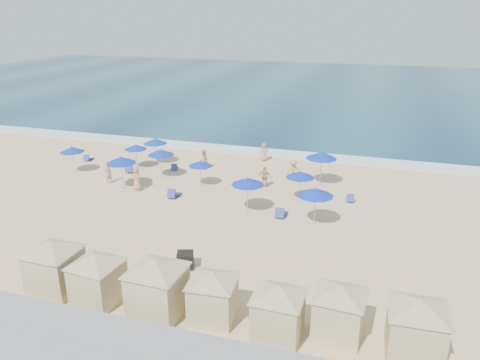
{
  "coord_description": "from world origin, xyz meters",
  "views": [
    {
      "loc": [
        11.44,
        -25.55,
        12.74
      ],
      "look_at": [
        2.49,
        3.0,
        1.78
      ],
      "focal_mm": 35.0,
      "sensor_mm": 36.0,
      "label": 1
    }
  ],
  "objects_px": {
    "umbrella_0": "(72,150)",
    "beachgoer_1": "(204,160)",
    "umbrella_1": "(136,147)",
    "beachgoer_0": "(108,173)",
    "cabana_0": "(54,260)",
    "cabana_4": "(278,305)",
    "umbrella_3": "(155,141)",
    "beachgoer_5": "(136,178)",
    "cabana_6": "(417,320)",
    "trash_bin": "(185,260)",
    "umbrella_9": "(316,192)",
    "umbrella_7": "(321,155)",
    "umbrella_2": "(121,160)",
    "beachgoer_2": "(265,177)",
    "umbrella_4": "(161,152)",
    "beachgoer_3": "(293,170)",
    "beachgoer_4": "(264,152)",
    "cabana_2": "(157,280)",
    "umbrella_5": "(200,163)",
    "cabana_1": "(97,272)",
    "umbrella_6": "(248,181)",
    "umbrella_8": "(300,174)",
    "cabana_5": "(340,304)",
    "cabana_3": "(213,289)"
  },
  "relations": [
    {
      "from": "trash_bin",
      "to": "umbrella_9",
      "type": "relative_size",
      "value": 0.33
    },
    {
      "from": "beachgoer_1",
      "to": "beachgoer_3",
      "type": "distance_m",
      "value": 7.73
    },
    {
      "from": "beachgoer_1",
      "to": "beachgoer_3",
      "type": "relative_size",
      "value": 1.05
    },
    {
      "from": "cabana_1",
      "to": "umbrella_6",
      "type": "distance_m",
      "value": 12.36
    },
    {
      "from": "umbrella_0",
      "to": "umbrella_1",
      "type": "height_order",
      "value": "umbrella_0"
    },
    {
      "from": "umbrella_1",
      "to": "umbrella_7",
      "type": "bearing_deg",
      "value": 2.48
    },
    {
      "from": "cabana_2",
      "to": "beachgoer_3",
      "type": "bearing_deg",
      "value": 83.08
    },
    {
      "from": "beachgoer_1",
      "to": "umbrella_5",
      "type": "bearing_deg",
      "value": 32.74
    },
    {
      "from": "cabana_6",
      "to": "beachgoer_1",
      "type": "height_order",
      "value": "cabana_6"
    },
    {
      "from": "cabana_4",
      "to": "umbrella_2",
      "type": "height_order",
      "value": "cabana_4"
    },
    {
      "from": "cabana_6",
      "to": "umbrella_4",
      "type": "height_order",
      "value": "cabana_6"
    },
    {
      "from": "umbrella_1",
      "to": "beachgoer_0",
      "type": "bearing_deg",
      "value": -93.94
    },
    {
      "from": "cabana_0",
      "to": "beachgoer_0",
      "type": "relative_size",
      "value": 2.84
    },
    {
      "from": "umbrella_1",
      "to": "umbrella_3",
      "type": "xyz_separation_m",
      "value": [
        1.02,
        1.55,
        0.18
      ]
    },
    {
      "from": "cabana_0",
      "to": "cabana_4",
      "type": "height_order",
      "value": "cabana_0"
    },
    {
      "from": "trash_bin",
      "to": "umbrella_3",
      "type": "bearing_deg",
      "value": 101.9
    },
    {
      "from": "umbrella_5",
      "to": "beachgoer_4",
      "type": "relative_size",
      "value": 1.27
    },
    {
      "from": "beachgoer_1",
      "to": "beachgoer_4",
      "type": "distance_m",
      "value": 5.67
    },
    {
      "from": "cabana_0",
      "to": "cabana_5",
      "type": "relative_size",
      "value": 1.1
    },
    {
      "from": "beachgoer_0",
      "to": "beachgoer_5",
      "type": "relative_size",
      "value": 0.85
    },
    {
      "from": "cabana_2",
      "to": "umbrella_0",
      "type": "xyz_separation_m",
      "value": [
        -15.35,
        15.18,
        0.28
      ]
    },
    {
      "from": "umbrella_8",
      "to": "beachgoer_5",
      "type": "xyz_separation_m",
      "value": [
        -11.94,
        -1.53,
        -1.05
      ]
    },
    {
      "from": "umbrella_4",
      "to": "cabana_2",
      "type": "bearing_deg",
      "value": -64.13
    },
    {
      "from": "umbrella_7",
      "to": "cabana_6",
      "type": "bearing_deg",
      "value": -70.83
    },
    {
      "from": "cabana_0",
      "to": "umbrella_3",
      "type": "relative_size",
      "value": 1.93
    },
    {
      "from": "umbrella_1",
      "to": "umbrella_4",
      "type": "distance_m",
      "value": 3.43
    },
    {
      "from": "cabana_3",
      "to": "umbrella_7",
      "type": "xyz_separation_m",
      "value": [
        2.02,
        18.06,
        0.9
      ]
    },
    {
      "from": "umbrella_4",
      "to": "beachgoer_3",
      "type": "height_order",
      "value": "umbrella_4"
    },
    {
      "from": "cabana_6",
      "to": "umbrella_5",
      "type": "height_order",
      "value": "cabana_6"
    },
    {
      "from": "beachgoer_3",
      "to": "umbrella_8",
      "type": "bearing_deg",
      "value": -99.63
    },
    {
      "from": "cabana_5",
      "to": "umbrella_1",
      "type": "height_order",
      "value": "cabana_5"
    },
    {
      "from": "cabana_2",
      "to": "beachgoer_1",
      "type": "bearing_deg",
      "value": 105.84
    },
    {
      "from": "umbrella_0",
      "to": "beachgoer_1",
      "type": "xyz_separation_m",
      "value": [
        9.92,
        3.99,
        -1.13
      ]
    },
    {
      "from": "umbrella_1",
      "to": "cabana_5",
      "type": "bearing_deg",
      "value": -42.05
    },
    {
      "from": "beachgoer_0",
      "to": "beachgoer_5",
      "type": "distance_m",
      "value": 2.92
    },
    {
      "from": "umbrella_4",
      "to": "beachgoer_4",
      "type": "relative_size",
      "value": 1.5
    },
    {
      "from": "umbrella_5",
      "to": "beachgoer_5",
      "type": "xyz_separation_m",
      "value": [
        -4.21,
        -2.3,
        -0.85
      ]
    },
    {
      "from": "umbrella_8",
      "to": "beachgoer_5",
      "type": "height_order",
      "value": "umbrella_8"
    },
    {
      "from": "cabana_0",
      "to": "umbrella_5",
      "type": "relative_size",
      "value": 2.21
    },
    {
      "from": "trash_bin",
      "to": "cabana_1",
      "type": "height_order",
      "value": "cabana_1"
    },
    {
      "from": "beachgoer_0",
      "to": "beachgoer_4",
      "type": "bearing_deg",
      "value": 155.25
    },
    {
      "from": "umbrella_7",
      "to": "umbrella_9",
      "type": "bearing_deg",
      "value": -84.62
    },
    {
      "from": "cabana_2",
      "to": "cabana_4",
      "type": "height_order",
      "value": "cabana_2"
    },
    {
      "from": "cabana_4",
      "to": "beachgoer_2",
      "type": "xyz_separation_m",
      "value": [
        -4.85,
        16.55,
        -0.68
      ]
    },
    {
      "from": "beachgoer_3",
      "to": "umbrella_5",
      "type": "bearing_deg",
      "value": -178.36
    },
    {
      "from": "umbrella_2",
      "to": "cabana_0",
      "type": "bearing_deg",
      "value": -72.38
    },
    {
      "from": "cabana_5",
      "to": "umbrella_2",
      "type": "distance_m",
      "value": 21.29
    },
    {
      "from": "umbrella_0",
      "to": "umbrella_8",
      "type": "relative_size",
      "value": 0.99
    },
    {
      "from": "umbrella_6",
      "to": "beachgoer_1",
      "type": "relative_size",
      "value": 1.48
    },
    {
      "from": "cabana_3",
      "to": "beachgoer_2",
      "type": "bearing_deg",
      "value": 96.68
    }
  ]
}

